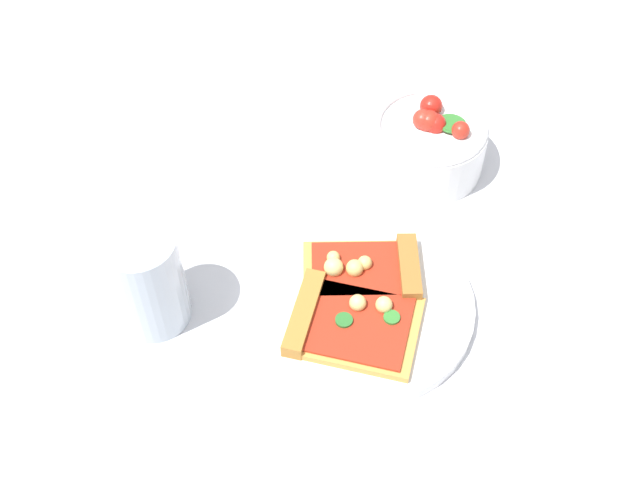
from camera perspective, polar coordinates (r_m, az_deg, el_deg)
ground_plane at (r=0.86m, az=1.78°, el=-2.56°), size 2.40×2.40×0.00m
plate at (r=0.83m, az=2.92°, el=-4.52°), size 0.23×0.23×0.01m
pizza_slice_near at (r=0.80m, az=1.81°, el=-5.69°), size 0.15×0.16×0.02m
pizza_slice_far at (r=0.84m, az=3.36°, el=-2.07°), size 0.14×0.13×0.03m
salad_bowl at (r=0.95m, az=7.53°, el=6.69°), size 0.13×0.13×0.08m
soda_glass at (r=0.81m, az=-11.83°, el=-2.88°), size 0.07×0.07×0.12m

